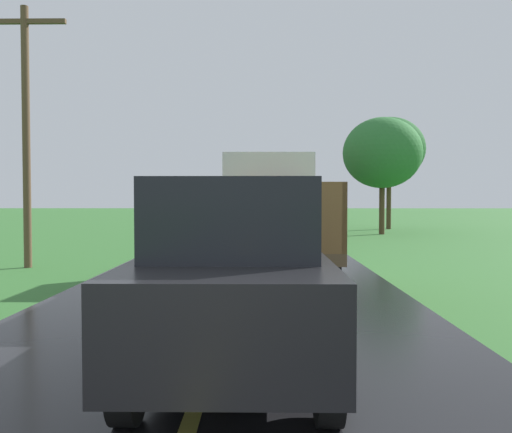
{
  "coord_description": "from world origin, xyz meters",
  "views": [
    {
      "loc": [
        0.56,
        -1.63,
        1.82
      ],
      "look_at": [
        0.4,
        10.87,
        1.4
      ],
      "focal_mm": 36.95,
      "sensor_mm": 36.0,
      "label": 1
    }
  ],
  "objects_px": {
    "following_car": "(236,274)",
    "banana_truck_near": "(269,214)",
    "roadside_tree_near_left": "(389,149)",
    "utility_pole_roadside": "(26,126)",
    "banana_truck_far": "(265,206)",
    "roadside_tree_mid_right": "(382,153)"
  },
  "relations": [
    {
      "from": "banana_truck_near",
      "to": "utility_pole_roadside",
      "type": "relative_size",
      "value": 0.85
    },
    {
      "from": "roadside_tree_mid_right",
      "to": "following_car",
      "type": "bearing_deg",
      "value": -106.27
    },
    {
      "from": "banana_truck_near",
      "to": "roadside_tree_near_left",
      "type": "distance_m",
      "value": 21.66
    },
    {
      "from": "banana_truck_far",
      "to": "roadside_tree_mid_right",
      "type": "distance_m",
      "value": 7.2
    },
    {
      "from": "banana_truck_near",
      "to": "utility_pole_roadside",
      "type": "bearing_deg",
      "value": 162.14
    },
    {
      "from": "following_car",
      "to": "utility_pole_roadside",
      "type": "bearing_deg",
      "value": 124.72
    },
    {
      "from": "banana_truck_far",
      "to": "following_car",
      "type": "bearing_deg",
      "value": -91.05
    },
    {
      "from": "roadside_tree_near_left",
      "to": "banana_truck_near",
      "type": "bearing_deg",
      "value": -110.37
    },
    {
      "from": "roadside_tree_near_left",
      "to": "following_car",
      "type": "relative_size",
      "value": 1.64
    },
    {
      "from": "utility_pole_roadside",
      "to": "following_car",
      "type": "xyz_separation_m",
      "value": [
        5.96,
        -8.59,
        -2.66
      ]
    },
    {
      "from": "banana_truck_near",
      "to": "utility_pole_roadside",
      "type": "distance_m",
      "value": 7.06
    },
    {
      "from": "banana_truck_far",
      "to": "roadside_tree_near_left",
      "type": "height_order",
      "value": "roadside_tree_near_left"
    },
    {
      "from": "banana_truck_near",
      "to": "utility_pole_roadside",
      "type": "xyz_separation_m",
      "value": [
        -6.37,
        2.05,
        2.26
      ]
    },
    {
      "from": "utility_pole_roadside",
      "to": "roadside_tree_near_left",
      "type": "relative_size",
      "value": 1.02
    },
    {
      "from": "banana_truck_far",
      "to": "following_car",
      "type": "xyz_separation_m",
      "value": [
        -0.35,
        -19.01,
        -0.4
      ]
    },
    {
      "from": "banana_truck_far",
      "to": "utility_pole_roadside",
      "type": "height_order",
      "value": "utility_pole_roadside"
    },
    {
      "from": "following_car",
      "to": "banana_truck_near",
      "type": "bearing_deg",
      "value": 86.41
    },
    {
      "from": "utility_pole_roadside",
      "to": "roadside_tree_mid_right",
      "type": "distance_m",
      "value": 18.12
    },
    {
      "from": "banana_truck_near",
      "to": "banana_truck_far",
      "type": "height_order",
      "value": "same"
    },
    {
      "from": "banana_truck_near",
      "to": "following_car",
      "type": "bearing_deg",
      "value": -93.59
    },
    {
      "from": "banana_truck_far",
      "to": "roadside_tree_near_left",
      "type": "relative_size",
      "value": 0.87
    },
    {
      "from": "utility_pole_roadside",
      "to": "banana_truck_near",
      "type": "bearing_deg",
      "value": -17.86
    }
  ]
}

